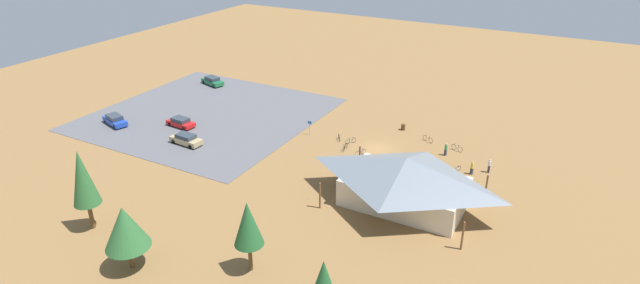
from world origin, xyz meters
name	(u,v)px	position (x,y,z in m)	size (l,w,h in m)	color
ground	(377,149)	(0.00, 0.00, 0.00)	(160.00, 160.00, 0.00)	olive
parking_lot_asphalt	(208,114)	(27.95, 1.00, 0.03)	(32.47, 32.23, 0.05)	#56565B
bike_pavilion	(405,178)	(-7.82, 11.33, 3.18)	(15.67, 10.67, 5.60)	beige
trash_bin	(403,127)	(-0.83, -7.69, 0.45)	(0.60, 0.60, 0.90)	brown
lot_sign	(310,126)	(10.19, 0.28, 1.41)	(0.56, 0.08, 2.20)	#99999E
pine_east	(83,178)	(18.20, 30.62, 5.73)	(2.65, 2.65, 8.67)	brown
pine_midwest	(248,224)	(0.35, 28.36, 4.88)	(2.64, 2.64, 7.02)	brown
pine_mideast	(125,227)	(10.01, 33.15, 4.26)	(3.98, 3.98, 6.31)	brown
bicycle_orange_front_row	(428,139)	(-5.24, -5.46, 0.39)	(1.63, 0.84, 0.85)	black
bicycle_white_yard_right	(457,170)	(-11.07, 1.38, 0.36)	(0.62, 1.59, 0.84)	black
bicycle_silver_trailside	(457,148)	(-9.49, -4.54, 0.40)	(1.65, 0.70, 0.88)	black
bicycle_black_edge_north	(345,147)	(3.66, 2.22, 0.40)	(0.48, 1.82, 0.90)	black
bicycle_teal_mid_cluster	(351,141)	(3.88, 0.08, 0.37)	(0.97, 1.48, 0.82)	black
bicycle_purple_lone_west	(360,152)	(1.21, 2.77, 0.40)	(0.87, 1.67, 0.86)	black
bicycle_green_near_sign	(364,162)	(-0.34, 4.97, 0.37)	(0.49, 1.63, 0.78)	black
bicycle_blue_by_bin	(339,138)	(5.76, -0.17, 0.36)	(0.97, 1.42, 0.81)	black
car_green_by_curb	(212,81)	(36.40, -10.43, 0.78)	(4.93, 3.10, 1.48)	#1E6B3D
car_blue_far_end	(115,120)	(37.27, 10.88, 0.79)	(4.93, 3.11, 1.50)	#1E42B2
car_red_front_row	(181,122)	(28.24, 6.80, 0.72)	(4.49, 2.17, 1.35)	red
car_tan_aisle_side	(186,139)	(23.41, 11.03, 0.77)	(4.74, 2.09, 1.45)	tan
visitor_crossing_yard	(446,149)	(-8.53, -2.50, 0.91)	(0.36, 0.38, 1.73)	#2D3347
visitor_at_bikes	(489,165)	(-14.46, -0.41, 0.94)	(0.36, 0.37, 1.79)	#2D3347
visitor_by_pavilion	(472,167)	(-12.73, 1.02, 0.90)	(0.39, 0.40, 1.72)	#2D3347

